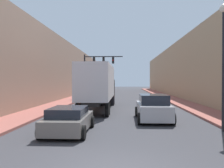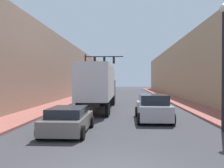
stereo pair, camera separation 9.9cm
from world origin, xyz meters
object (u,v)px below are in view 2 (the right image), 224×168
semi_truck (99,85)px  sedan_car (68,120)px  traffic_signal_gantry (95,68)px  street_lamp (223,49)px  suv_car (153,108)px

semi_truck → sedan_car: size_ratio=2.69×
sedan_car → traffic_signal_gantry: traffic_signal_gantry is taller
semi_truck → street_lamp: bearing=-51.5°
suv_car → street_lamp: bearing=-47.1°
sedan_car → street_lamp: size_ratio=0.66×
suv_car → traffic_signal_gantry: 19.41m
suv_car → street_lamp: street_lamp is taller
semi_truck → sedan_car: 9.99m
semi_truck → traffic_signal_gantry: size_ratio=1.84×
semi_truck → traffic_signal_gantry: traffic_signal_gantry is taller
semi_truck → sedan_car: semi_truck is taller
semi_truck → traffic_signal_gantry: 12.67m
traffic_signal_gantry → street_lamp: bearing=-67.0°
sedan_car → street_lamp: street_lamp is taller
semi_truck → street_lamp: (7.30, -9.16, 1.98)m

